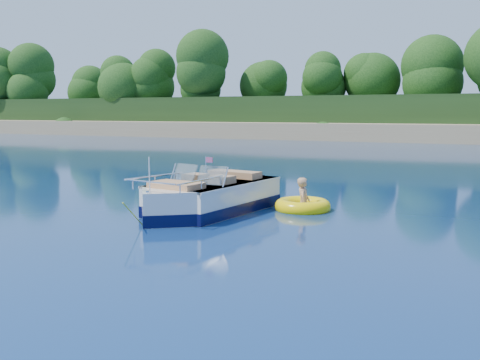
# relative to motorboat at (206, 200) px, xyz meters

# --- Properties ---
(ground) EXTENTS (160.00, 160.00, 0.00)m
(ground) POSITION_rel_motorboat_xyz_m (-0.82, -0.87, -0.34)
(ground) COLOR #091B41
(ground) RESTS_ON ground
(shoreline) EXTENTS (170.00, 59.00, 6.00)m
(shoreline) POSITION_rel_motorboat_xyz_m (-0.82, 62.91, 0.63)
(shoreline) COLOR #977D57
(shoreline) RESTS_ON ground
(treeline) EXTENTS (150.00, 7.12, 8.19)m
(treeline) POSITION_rel_motorboat_xyz_m (-0.78, 40.15, 5.21)
(treeline) COLOR black
(treeline) RESTS_ON ground
(motorboat) EXTENTS (2.44, 5.27, 1.76)m
(motorboat) POSITION_rel_motorboat_xyz_m (0.00, 0.00, 0.00)
(motorboat) COLOR silver
(motorboat) RESTS_ON ground
(tow_tube) EXTENTS (1.90, 1.90, 0.38)m
(tow_tube) POSITION_rel_motorboat_xyz_m (2.09, 1.40, -0.24)
(tow_tube) COLOR yellow
(tow_tube) RESTS_ON ground
(boy) EXTENTS (0.54, 0.82, 1.48)m
(boy) POSITION_rel_motorboat_xyz_m (2.10, 1.42, -0.34)
(boy) COLOR tan
(boy) RESTS_ON ground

